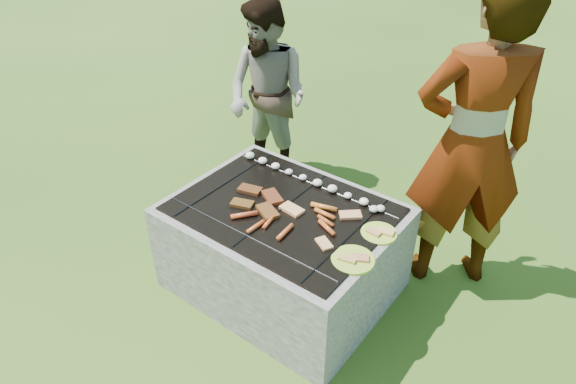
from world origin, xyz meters
name	(u,v)px	position (x,y,z in m)	size (l,w,h in m)	color
lawn	(283,284)	(0.00, 0.00, 0.00)	(60.00, 60.00, 0.00)	#254310
fire_pit	(283,251)	(0.00, 0.00, 0.28)	(1.30, 1.00, 0.62)	#A29A90
mushrooms	(311,180)	(-0.02, 0.32, 0.63)	(1.06, 0.09, 0.04)	beige
pork_slabs	(260,200)	(-0.15, -0.03, 0.62)	(0.40, 0.29, 0.02)	brown
sausages	(294,219)	(0.13, -0.06, 0.63)	(0.57, 0.48, 0.03)	orange
bread_on_grate	(318,217)	(0.22, 0.04, 0.62)	(0.45, 0.42, 0.02)	#F7B17E
plate_far	(379,233)	(0.56, 0.14, 0.61)	(0.23, 0.23, 0.03)	yellow
plate_near	(353,259)	(0.56, -0.13, 0.61)	(0.26, 0.26, 0.03)	gold
cook	(472,145)	(0.78, 0.75, 0.97)	(0.71, 0.46, 1.94)	gray
bystander	(267,96)	(-0.90, 0.97, 0.74)	(0.72, 0.56, 1.48)	gray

